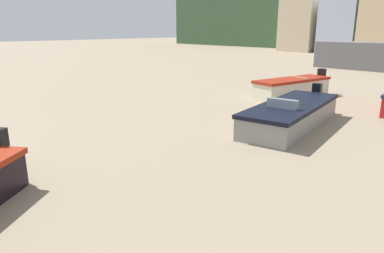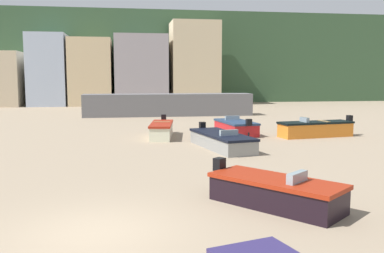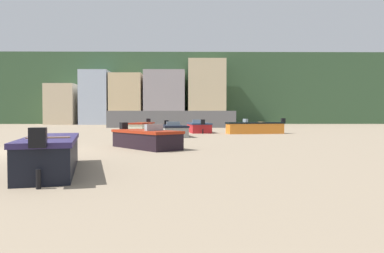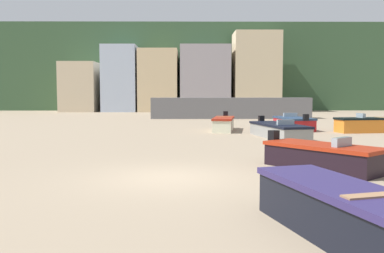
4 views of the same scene
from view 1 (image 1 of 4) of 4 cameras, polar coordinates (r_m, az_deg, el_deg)
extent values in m
cube|color=#CBB694|center=(53.08, 17.83, 15.19)|extent=(4.88, 6.44, 6.81)
cube|color=#AAB9D0|center=(50.26, 23.55, 15.98)|extent=(4.66, 5.75, 9.08)
cube|color=gray|center=(12.09, 15.68, 1.53)|extent=(2.52, 5.18, 0.66)
cube|color=black|center=(12.01, 15.82, 3.34)|extent=(2.62, 5.30, 0.12)
cube|color=black|center=(14.48, 19.49, 5.78)|extent=(0.37, 0.34, 0.40)
cylinder|color=black|center=(14.61, 19.23, 2.94)|extent=(0.12, 0.12, 0.33)
cube|color=#8C9EA8|center=(11.17, 14.37, 3.59)|extent=(0.96, 0.38, 0.28)
cube|color=beige|center=(17.18, 15.75, 5.77)|extent=(1.74, 4.08, 0.77)
cube|color=maroon|center=(17.12, 15.86, 7.24)|extent=(1.84, 4.19, 0.12)
cube|color=black|center=(18.79, 20.16, 8.13)|extent=(0.36, 0.33, 0.40)
cylinder|color=black|center=(18.90, 19.93, 5.68)|extent=(0.11, 0.11, 0.39)
cube|color=olive|center=(17.49, 16.92, 7.49)|extent=(1.01, 0.39, 0.08)
cylinder|color=black|center=(8.68, -28.17, -6.45)|extent=(0.14, 0.14, 0.35)
camera|label=2|loc=(15.26, -88.96, 2.15)|focal=39.57mm
camera|label=3|loc=(16.52, -114.19, -12.66)|focal=33.52mm
camera|label=4|loc=(17.01, -92.42, -3.27)|focal=39.20mm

